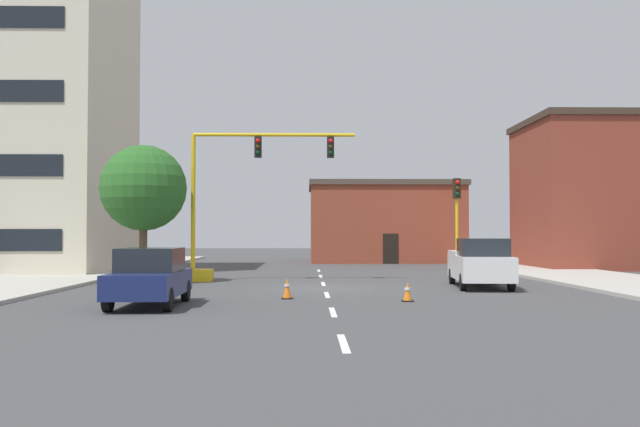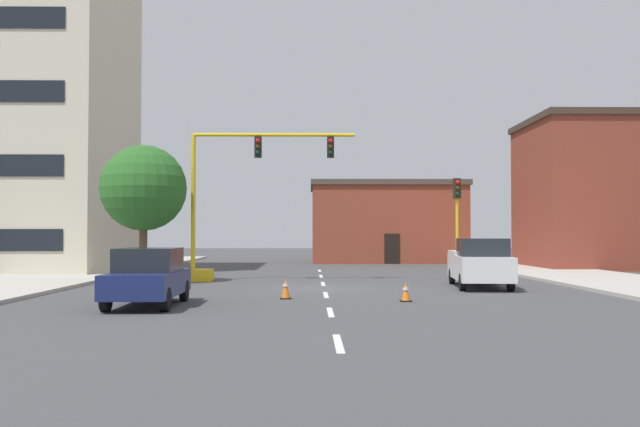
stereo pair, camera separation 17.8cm
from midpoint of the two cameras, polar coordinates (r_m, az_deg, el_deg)
name	(u,v)px [view 1 (the left image)]	position (r m, az deg, el deg)	size (l,w,h in m)	color
ground_plane	(325,288)	(27.96, 0.21, -6.12)	(160.00, 160.00, 0.00)	#424244
sidewalk_left	(66,275)	(37.99, -20.13, -4.74)	(6.00, 56.00, 0.14)	#B2ADA3
sidewalk_right	(572,275)	(38.43, 19.71, -4.71)	(6.00, 56.00, 0.14)	#B2ADA3
lane_stripe_seg_0	(343,343)	(14.05, 1.56, -10.50)	(0.16, 2.40, 0.01)	silver
lane_stripe_seg_1	(333,312)	(19.50, 0.79, -8.03)	(0.16, 2.40, 0.01)	silver
lane_stripe_seg_2	(327,295)	(24.97, 0.37, -6.64)	(0.16, 2.40, 0.01)	silver
lane_stripe_seg_3	(323,284)	(30.46, 0.10, -5.75)	(0.16, 2.40, 0.01)	silver
lane_stripe_seg_4	(321,276)	(35.94, -0.09, -5.13)	(0.16, 2.40, 0.01)	silver
lane_stripe_seg_5	(319,271)	(41.43, -0.23, -4.67)	(0.16, 2.40, 0.01)	silver
building_tall_left	(1,107)	(44.77, -24.64, 7.87)	(13.73, 11.27, 18.93)	beige
building_brick_center	(383,222)	(55.60, 5.10, -0.72)	(11.78, 9.47, 6.17)	brown
building_row_right	(628,193)	(48.69, 23.67, 1.50)	(13.01, 8.64, 9.48)	brown
traffic_signal_gantry	(215,233)	(32.53, -8.66, -1.60)	(8.34, 1.20, 6.83)	yellow
traffic_light_pole_right	(457,205)	(33.72, 10.93, 0.67)	(0.32, 0.47, 4.80)	yellow
tree_left_near	(143,188)	(32.05, -14.33, 2.01)	(3.81, 3.81, 6.12)	brown
pickup_truck_white	(480,263)	(29.06, 12.71, -3.98)	(2.50, 5.56, 1.99)	white
sedan_navy_near_left	(150,276)	(21.67, -13.90, -5.00)	(1.91, 4.52, 1.74)	navy
traffic_cone_roadside_a	(408,292)	(22.69, 6.92, -6.36)	(0.36, 0.36, 0.63)	black
traffic_cone_roadside_b	(287,289)	(23.44, -2.91, -6.12)	(0.36, 0.36, 0.71)	black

